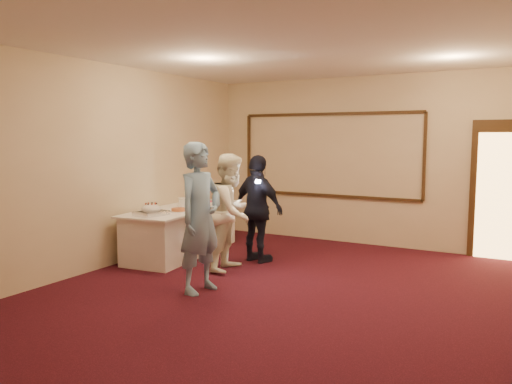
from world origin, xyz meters
TOP-DOWN VIEW (x-y plane):
  - floor at (0.00, 0.00)m, footprint 7.00×7.00m
  - room_walls at (0.00, 0.00)m, footprint 6.04×7.04m
  - wall_molding at (-0.80, 3.47)m, footprint 3.45×0.04m
  - doorway at (2.15, 3.45)m, footprint 1.05×0.07m
  - buffet_table at (-2.53, 1.30)m, footprint 1.19×2.51m
  - pavlova_tray at (-2.43, 0.42)m, footprint 0.41×0.53m
  - cupcake_stand at (-2.65, 2.10)m, footprint 0.32×0.32m
  - plate_stack_a at (-2.60, 1.43)m, footprint 0.18×0.18m
  - plate_stack_b at (-2.31, 1.58)m, footprint 0.20×0.20m
  - tart at (-2.30, 0.91)m, footprint 0.27×0.27m
  - man at (-1.08, -0.23)m, footprint 0.52×0.73m
  - woman at (-1.29, 0.85)m, footprint 0.74×0.89m
  - guest at (-1.17, 1.43)m, footprint 1.05×0.65m
  - camera_flash at (-1.05, 1.20)m, footprint 0.08×0.05m

SIDE VIEW (x-z plane):
  - floor at x=0.00m, z-range 0.00..0.00m
  - buffet_table at x=-2.53m, z-range 0.00..0.77m
  - tart at x=-2.30m, z-range 0.77..0.82m
  - guest at x=-1.17m, z-range 0.00..1.66m
  - plate_stack_a at x=-2.60m, z-range 0.77..0.92m
  - pavlova_tray at x=-2.43m, z-range 0.76..0.94m
  - woman at x=-1.29m, z-range 0.00..1.69m
  - plate_stack_b at x=-2.31m, z-range 0.77..0.94m
  - man at x=-1.08m, z-range 0.00..1.87m
  - cupcake_stand at x=-2.65m, z-range 0.70..1.18m
  - doorway at x=2.15m, z-range -0.02..2.18m
  - camera_flash at x=-1.05m, z-range 1.25..1.30m
  - wall_molding at x=-0.80m, z-range 0.83..2.38m
  - room_walls at x=0.00m, z-range 0.52..3.54m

